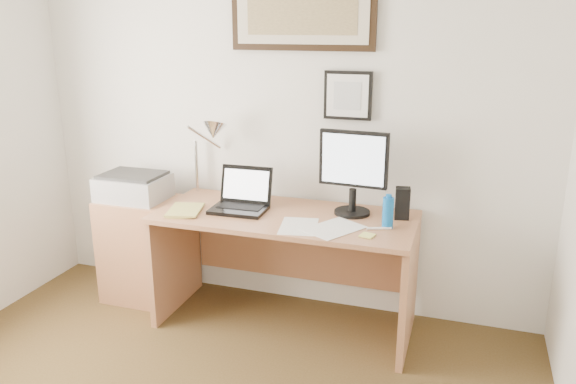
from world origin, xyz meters
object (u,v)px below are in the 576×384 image
at_px(side_cabinet, 142,249).
at_px(water_bottle, 388,213).
at_px(book, 170,210).
at_px(lcd_monitor, 353,169).
at_px(printer, 134,186).
at_px(desk, 289,245).
at_px(laptop, 241,200).

bearing_deg(side_cabinet, water_bottle, -3.01).
bearing_deg(water_bottle, book, -174.35).
xyz_separation_m(side_cabinet, book, (0.37, -0.22, 0.40)).
height_order(lcd_monitor, printer, lcd_monitor).
bearing_deg(water_bottle, side_cabinet, 176.99).
bearing_deg(printer, side_cabinet, 7.05).
bearing_deg(printer, water_bottle, -2.85).
bearing_deg(desk, side_cabinet, -178.11).
relative_size(desk, printer, 3.64).
bearing_deg(laptop, printer, 177.75).
xyz_separation_m(side_cabinet, printer, (-0.03, -0.00, 0.45)).
bearing_deg(laptop, water_bottle, -3.37).
xyz_separation_m(water_bottle, laptop, (-0.93, 0.05, -0.03)).
distance_m(desk, lcd_monitor, 0.66).
bearing_deg(desk, printer, -177.99).
bearing_deg(book, printer, 151.09).
relative_size(water_bottle, lcd_monitor, 0.35).
height_order(side_cabinet, printer, printer).
xyz_separation_m(side_cabinet, laptop, (0.78, -0.03, 0.44)).
bearing_deg(desk, book, -159.86).
bearing_deg(printer, laptop, -2.25).
relative_size(side_cabinet, water_bottle, 4.01).
height_order(side_cabinet, water_bottle, water_bottle).
height_order(book, laptop, laptop).
distance_m(water_bottle, laptop, 0.93).
xyz_separation_m(book, printer, (-0.40, 0.22, 0.06)).
relative_size(side_cabinet, printer, 1.66).
bearing_deg(side_cabinet, book, -31.03).
bearing_deg(water_bottle, printer, 177.15).
height_order(desk, printer, printer).
relative_size(water_bottle, printer, 0.41).
bearing_deg(lcd_monitor, water_bottle, -35.60).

